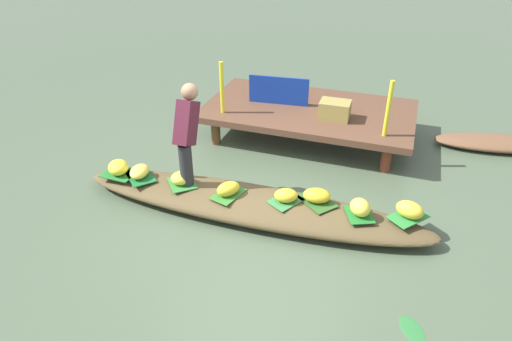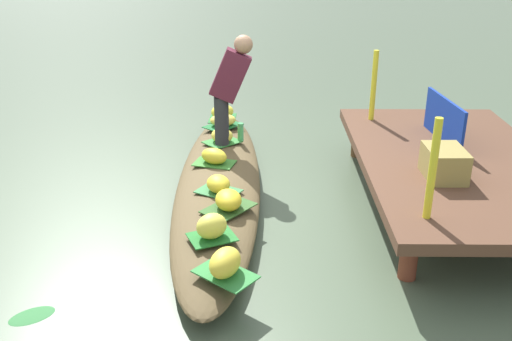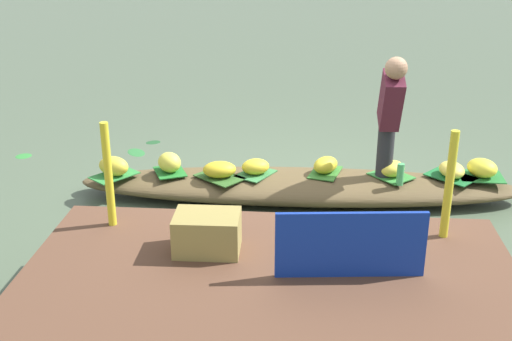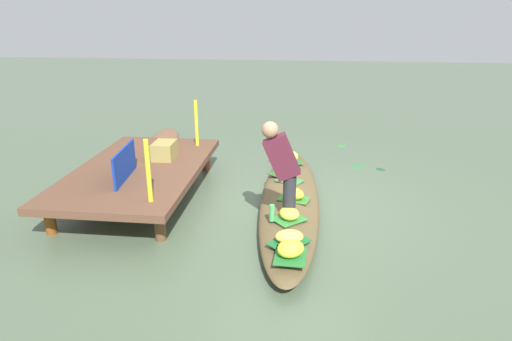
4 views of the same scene
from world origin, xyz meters
TOP-DOWN VIEW (x-y plane):
  - canal_water at (0.00, 0.00)m, footprint 40.00×40.00m
  - dock_platform at (0.16, 2.27)m, footprint 3.20×1.80m
  - vendor_boat at (0.00, 0.00)m, footprint 4.38×0.91m
  - leaf_mat_0 at (-1.47, -0.05)m, footprint 0.53×0.51m
  - banana_bunch_0 at (-1.47, -0.05)m, footprint 0.28×0.35m
  - leaf_mat_1 at (-0.25, -0.06)m, footprint 0.36×0.47m
  - banana_bunch_1 at (-0.25, -0.06)m, footprint 0.33×0.36m
  - leaf_mat_2 at (0.43, 0.03)m, footprint 0.42×0.47m
  - banana_bunch_2 at (0.43, 0.03)m, footprint 0.32×0.29m
  - leaf_mat_3 at (1.28, 0.04)m, footprint 0.39×0.44m
  - banana_bunch_3 at (1.28, 0.04)m, footprint 0.33×0.33m
  - leaf_mat_4 at (-0.89, -0.02)m, footprint 0.47×0.48m
  - banana_bunch_4 at (-0.89, -0.02)m, footprint 0.35×0.35m
  - leaf_mat_5 at (0.77, 0.14)m, footprint 0.54×0.51m
  - banana_bunch_5 at (0.77, 0.14)m, footprint 0.35×0.27m
  - leaf_mat_6 at (1.80, 0.18)m, footprint 0.48×0.50m
  - banana_bunch_6 at (1.80, 0.18)m, footprint 0.36×0.29m
  - leaf_mat_7 at (-1.76, -0.08)m, footprint 0.43×0.35m
  - banana_bunch_7 at (-1.76, -0.08)m, footprint 0.38×0.39m
  - vendor_person at (-0.81, 0.08)m, footprint 0.20×0.48m
  - water_bottle at (-0.94, 0.19)m, footprint 0.07×0.07m
  - market_banner at (-0.34, 2.27)m, footprint 0.94×0.12m
  - railing_post_west at (-1.04, 1.67)m, footprint 0.06×0.06m
  - railing_post_east at (1.36, 1.67)m, footprint 0.06×0.06m
  - produce_crate at (0.60, 2.01)m, footprint 0.45×0.33m
  - drifting_plant_0 at (1.83, -1.55)m, footprint 0.24×0.22m
  - drifting_plant_1 at (1.95, -1.17)m, footprint 0.33×0.37m
  - drifting_plant_2 at (3.23, -0.95)m, footprint 0.19×0.19m

SIDE VIEW (x-z plane):
  - canal_water at x=0.00m, z-range 0.00..0.00m
  - drifting_plant_0 at x=1.83m, z-range 0.00..0.01m
  - drifting_plant_1 at x=1.95m, z-range 0.00..0.01m
  - drifting_plant_2 at x=3.23m, z-range 0.00..0.01m
  - vendor_boat at x=0.00m, z-range 0.00..0.25m
  - leaf_mat_0 at x=-1.47m, z-range 0.25..0.26m
  - leaf_mat_1 at x=-0.25m, z-range 0.25..0.26m
  - leaf_mat_2 at x=0.43m, z-range 0.25..0.26m
  - leaf_mat_3 at x=1.28m, z-range 0.25..0.26m
  - leaf_mat_4 at x=-0.89m, z-range 0.25..0.26m
  - leaf_mat_5 at x=0.77m, z-range 0.25..0.26m
  - leaf_mat_6 at x=1.80m, z-range 0.25..0.26m
  - leaf_mat_7 at x=-1.76m, z-range 0.25..0.26m
  - banana_bunch_0 at x=-1.47m, z-range 0.26..0.40m
  - banana_bunch_2 at x=0.43m, z-range 0.26..0.41m
  - banana_bunch_4 at x=-0.89m, z-range 0.26..0.41m
  - banana_bunch_5 at x=0.77m, z-range 0.26..0.41m
  - banana_bunch_1 at x=-0.25m, z-range 0.26..0.41m
  - banana_bunch_7 at x=-1.76m, z-range 0.26..0.44m
  - banana_bunch_6 at x=1.80m, z-range 0.26..0.45m
  - banana_bunch_3 at x=1.28m, z-range 0.26..0.45m
  - water_bottle at x=-0.94m, z-range 0.25..0.46m
  - dock_platform at x=0.16m, z-range 0.18..0.66m
  - produce_crate at x=0.60m, z-range 0.48..0.75m
  - market_banner at x=-0.34m, z-range 0.48..0.92m
  - railing_post_west at x=-1.04m, z-range 0.48..1.27m
  - railing_post_east at x=1.36m, z-range 0.48..1.27m
  - vendor_person at x=-0.81m, z-range 0.34..1.56m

